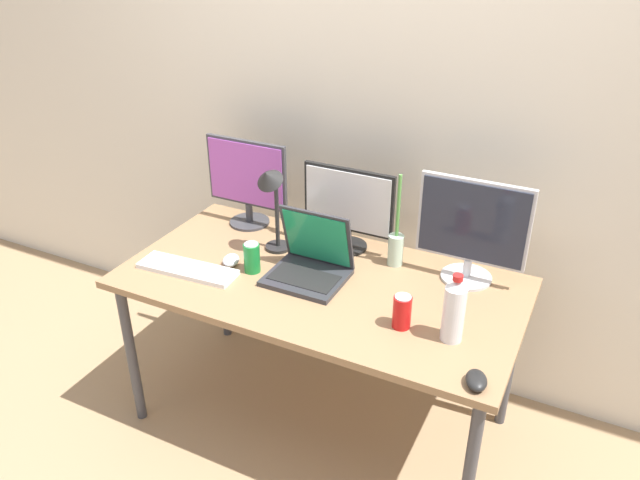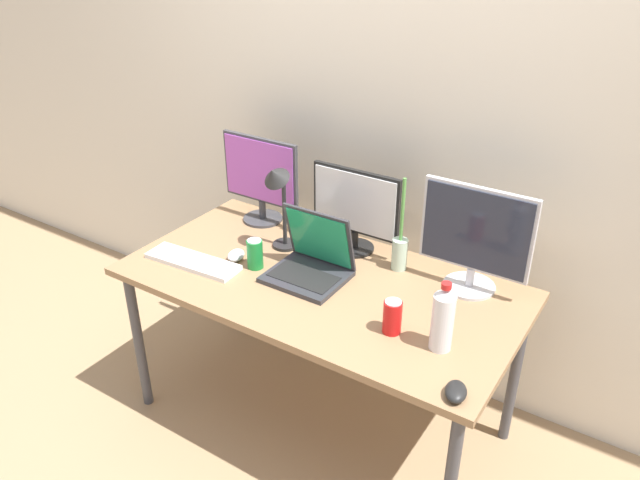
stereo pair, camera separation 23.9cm
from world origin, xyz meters
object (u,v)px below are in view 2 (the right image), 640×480
laptop_silver (311,262)px  mouse_by_laptop (236,255)px  soda_can_by_laptop (255,254)px  keyboard_main (193,262)px  water_bottle (443,319)px  work_desk (320,293)px  desk_lamp (277,191)px  soda_can_near_keyboard (392,317)px  monitor_left (261,177)px  bamboo_vase (400,251)px  mouse_by_keyboard (456,392)px  monitor_right (475,237)px  monitor_center (355,208)px

laptop_silver → mouse_by_laptop: (-0.34, -0.07, -0.04)m
laptop_silver → soda_can_by_laptop: (-0.23, -0.07, 0.00)m
keyboard_main → water_bottle: size_ratio=1.63×
water_bottle → work_desk: bearing=166.2°
work_desk → desk_lamp: 0.45m
water_bottle → soda_can_near_keyboard: water_bottle is taller
monitor_left → mouse_by_laptop: bearing=-69.4°
mouse_by_laptop → bamboo_vase: bearing=8.2°
mouse_by_keyboard → water_bottle: water_bottle is taller
desk_lamp → monitor_left: bearing=141.1°
monitor_right → monitor_left: bearing=178.2°
work_desk → keyboard_main: bearing=-160.5°
water_bottle → soda_can_near_keyboard: 0.19m
laptop_silver → soda_can_near_keyboard: size_ratio=2.40×
soda_can_by_laptop → desk_lamp: desk_lamp is taller
monitor_right → mouse_by_keyboard: monitor_right is taller
mouse_by_laptop → water_bottle: (0.96, -0.09, 0.10)m
mouse_by_laptop → work_desk: bearing=-10.4°
laptop_silver → bamboo_vase: 0.36m
work_desk → soda_can_near_keyboard: soda_can_near_keyboard is taller
laptop_silver → water_bottle: laptop_silver is taller
mouse_by_keyboard → water_bottle: bearing=106.9°
laptop_silver → keyboard_main: 0.50m
laptop_silver → soda_can_near_keyboard: bearing=-20.0°
water_bottle → desk_lamp: (-0.85, 0.25, 0.16)m
work_desk → laptop_silver: laptop_silver is taller
monitor_center → desk_lamp: bearing=-145.5°
monitor_center → mouse_by_keyboard: bearing=-41.0°
soda_can_near_keyboard → bamboo_vase: size_ratio=0.32×
mouse_by_laptop → soda_can_by_laptop: 0.12m
keyboard_main → work_desk: bearing=15.8°
monitor_center → water_bottle: bearing=-36.4°
bamboo_vase → desk_lamp: size_ratio=0.97×
water_bottle → desk_lamp: 0.90m
keyboard_main → soda_can_by_laptop: bearing=23.4°
mouse_by_keyboard → soda_can_near_keyboard: bearing=131.3°
soda_can_near_keyboard → soda_can_by_laptop: bearing=172.5°
monitor_left → monitor_center: 0.51m
work_desk → desk_lamp: desk_lamp is taller
monitor_left → laptop_silver: monitor_left is taller
monitor_right → bamboo_vase: (-0.29, -0.02, -0.14)m
soda_can_by_laptop → bamboo_vase: bearing=31.9°
monitor_center → desk_lamp: size_ratio=0.98×
mouse_by_laptop → soda_can_near_keyboard: soda_can_near_keyboard is taller
monitor_center → monitor_right: (0.53, -0.02, 0.02)m
monitor_left → keyboard_main: monitor_left is taller
laptop_silver → water_bottle: bearing=-13.8°
soda_can_near_keyboard → soda_can_by_laptop: size_ratio=1.00×
work_desk → soda_can_near_keyboard: bearing=-20.8°
water_bottle → bamboo_vase: bearing=131.8°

